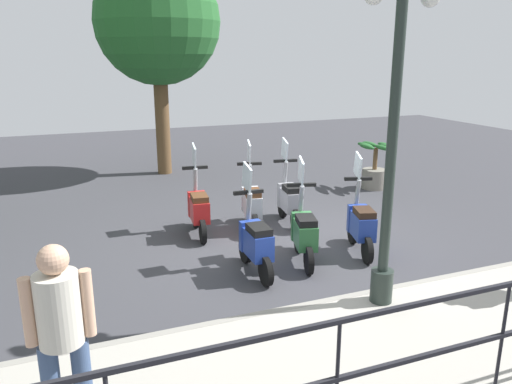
% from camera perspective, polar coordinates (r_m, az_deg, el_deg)
% --- Properties ---
extents(ground_plane, '(28.00, 28.00, 0.00)m').
position_cam_1_polar(ground_plane, '(8.23, 3.77, -6.06)').
color(ground_plane, '#38383D').
extents(promenade_walkway, '(2.20, 20.00, 0.15)m').
position_cam_1_polar(promenade_walkway, '(5.80, 17.70, -15.80)').
color(promenade_walkway, '#A39E93').
rests_on(promenade_walkway, ground_plane).
extents(fence_railing, '(0.04, 16.03, 1.07)m').
position_cam_1_polar(fence_railing, '(4.76, 26.60, -12.58)').
color(fence_railing, black).
rests_on(fence_railing, promenade_walkway).
extents(lamp_post_near, '(0.26, 0.90, 3.95)m').
position_cam_1_polar(lamp_post_near, '(5.75, 15.15, 3.60)').
color(lamp_post_near, '#232D28').
rests_on(lamp_post_near, promenade_walkway).
extents(pedestrian_distant, '(0.33, 0.49, 1.59)m').
position_cam_1_polar(pedestrian_distant, '(4.02, -21.39, -14.45)').
color(pedestrian_distant, '#384C70').
rests_on(pedestrian_distant, promenade_walkway).
extents(tree_distant, '(3.06, 3.06, 5.32)m').
position_cam_1_polar(tree_distant, '(13.02, -11.19, 18.46)').
color(tree_distant, brown).
rests_on(tree_distant, ground_plane).
extents(potted_palm, '(1.06, 0.66, 1.05)m').
position_cam_1_polar(potted_palm, '(11.84, 13.40, 2.51)').
color(potted_palm, slate).
rests_on(potted_palm, ground_plane).
extents(scooter_near_0, '(1.20, 0.54, 1.54)m').
position_cam_1_polar(scooter_near_0, '(7.91, 11.89, -3.55)').
color(scooter_near_0, black).
rests_on(scooter_near_0, ground_plane).
extents(scooter_near_1, '(1.20, 0.53, 1.54)m').
position_cam_1_polar(scooter_near_1, '(7.41, 5.49, -4.56)').
color(scooter_near_1, black).
rests_on(scooter_near_1, ground_plane).
extents(scooter_near_2, '(1.23, 0.44, 1.54)m').
position_cam_1_polar(scooter_near_2, '(7.01, -0.08, -5.68)').
color(scooter_near_2, black).
rests_on(scooter_near_2, ground_plane).
extents(scooter_far_0, '(1.23, 0.45, 1.54)m').
position_cam_1_polar(scooter_far_0, '(9.07, 3.82, -0.78)').
color(scooter_far_0, black).
rests_on(scooter_far_0, ground_plane).
extents(scooter_far_1, '(1.22, 0.51, 1.54)m').
position_cam_1_polar(scooter_far_1, '(8.80, -0.51, -1.25)').
color(scooter_far_1, black).
rests_on(scooter_far_1, ground_plane).
extents(scooter_far_2, '(1.23, 0.44, 1.54)m').
position_cam_1_polar(scooter_far_2, '(8.55, -6.59, -1.85)').
color(scooter_far_2, black).
rests_on(scooter_far_2, ground_plane).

